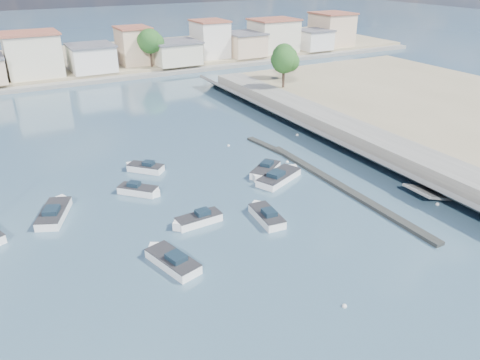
{
  "coord_description": "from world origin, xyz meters",
  "views": [
    {
      "loc": [
        -24.38,
        -24.28,
        22.28
      ],
      "look_at": [
        -3.01,
        14.49,
        1.4
      ],
      "focal_mm": 35.0,
      "sensor_mm": 36.0,
      "label": 1
    }
  ],
  "objects_px": {
    "motorboat_c": "(197,220)",
    "motorboat_h": "(280,177)",
    "motorboat_e": "(55,212)",
    "motorboat_g": "(140,191)",
    "motorboat_f": "(144,168)",
    "motorboat_a": "(171,260)",
    "motorboat_d": "(264,171)",
    "motorboat_b": "(266,215)"
  },
  "relations": [
    {
      "from": "motorboat_c",
      "to": "motorboat_f",
      "type": "relative_size",
      "value": 1.18
    },
    {
      "from": "motorboat_a",
      "to": "motorboat_d",
      "type": "relative_size",
      "value": 1.16
    },
    {
      "from": "motorboat_a",
      "to": "motorboat_h",
      "type": "distance_m",
      "value": 18.94
    },
    {
      "from": "motorboat_f",
      "to": "motorboat_g",
      "type": "height_order",
      "value": "same"
    },
    {
      "from": "motorboat_b",
      "to": "motorboat_d",
      "type": "relative_size",
      "value": 1.04
    },
    {
      "from": "motorboat_b",
      "to": "motorboat_e",
      "type": "height_order",
      "value": "same"
    },
    {
      "from": "motorboat_c",
      "to": "motorboat_e",
      "type": "height_order",
      "value": "same"
    },
    {
      "from": "motorboat_h",
      "to": "motorboat_d",
      "type": "bearing_deg",
      "value": 109.65
    },
    {
      "from": "motorboat_f",
      "to": "motorboat_h",
      "type": "relative_size",
      "value": 0.64
    },
    {
      "from": "motorboat_c",
      "to": "motorboat_d",
      "type": "height_order",
      "value": "same"
    },
    {
      "from": "motorboat_a",
      "to": "motorboat_b",
      "type": "distance_m",
      "value": 10.85
    },
    {
      "from": "motorboat_f",
      "to": "motorboat_g",
      "type": "bearing_deg",
      "value": -112.42
    },
    {
      "from": "motorboat_c",
      "to": "motorboat_h",
      "type": "height_order",
      "value": "same"
    },
    {
      "from": "motorboat_b",
      "to": "motorboat_d",
      "type": "xyz_separation_m",
      "value": [
        5.26,
        8.76,
        -0.0
      ]
    },
    {
      "from": "motorboat_g",
      "to": "motorboat_h",
      "type": "height_order",
      "value": "same"
    },
    {
      "from": "motorboat_c",
      "to": "motorboat_h",
      "type": "xyz_separation_m",
      "value": [
        12.15,
        4.33,
        -0.0
      ]
    },
    {
      "from": "motorboat_b",
      "to": "motorboat_g",
      "type": "bearing_deg",
      "value": 129.13
    },
    {
      "from": "motorboat_d",
      "to": "motorboat_h",
      "type": "height_order",
      "value": "same"
    },
    {
      "from": "motorboat_b",
      "to": "motorboat_h",
      "type": "xyz_separation_m",
      "value": [
        6.02,
        6.63,
        0.0
      ]
    },
    {
      "from": "motorboat_a",
      "to": "motorboat_d",
      "type": "distance_m",
      "value": 19.43
    },
    {
      "from": "motorboat_a",
      "to": "motorboat_e",
      "type": "distance_m",
      "value": 14.52
    },
    {
      "from": "motorboat_b",
      "to": "motorboat_h",
      "type": "relative_size",
      "value": 0.8
    },
    {
      "from": "motorboat_c",
      "to": "motorboat_h",
      "type": "bearing_deg",
      "value": 19.63
    },
    {
      "from": "motorboat_e",
      "to": "motorboat_a",
      "type": "bearing_deg",
      "value": -61.81
    },
    {
      "from": "motorboat_b",
      "to": "motorboat_f",
      "type": "xyz_separation_m",
      "value": [
        -6.54,
        16.32,
        0.0
      ]
    },
    {
      "from": "motorboat_c",
      "to": "motorboat_g",
      "type": "relative_size",
      "value": 1.2
    },
    {
      "from": "motorboat_f",
      "to": "motorboat_g",
      "type": "xyz_separation_m",
      "value": [
        -2.27,
        -5.49,
        0.0
      ]
    },
    {
      "from": "motorboat_e",
      "to": "motorboat_g",
      "type": "relative_size",
      "value": 1.48
    },
    {
      "from": "motorboat_b",
      "to": "motorboat_f",
      "type": "height_order",
      "value": "same"
    },
    {
      "from": "motorboat_c",
      "to": "motorboat_e",
      "type": "distance_m",
      "value": 13.81
    },
    {
      "from": "motorboat_h",
      "to": "motorboat_g",
      "type": "bearing_deg",
      "value": 164.21
    },
    {
      "from": "motorboat_e",
      "to": "motorboat_f",
      "type": "relative_size",
      "value": 1.46
    },
    {
      "from": "motorboat_b",
      "to": "motorboat_d",
      "type": "bearing_deg",
      "value": 59.03
    },
    {
      "from": "motorboat_d",
      "to": "motorboat_h",
      "type": "bearing_deg",
      "value": -70.35
    },
    {
      "from": "motorboat_d",
      "to": "motorboat_e",
      "type": "distance_m",
      "value": 22.72
    },
    {
      "from": "motorboat_e",
      "to": "motorboat_f",
      "type": "xyz_separation_m",
      "value": [
        10.87,
        6.05,
        -0.0
      ]
    },
    {
      "from": "motorboat_h",
      "to": "motorboat_a",
      "type": "bearing_deg",
      "value": -151.04
    },
    {
      "from": "motorboat_e",
      "to": "motorboat_g",
      "type": "height_order",
      "value": "same"
    },
    {
      "from": "motorboat_a",
      "to": "motorboat_e",
      "type": "relative_size",
      "value": 0.96
    },
    {
      "from": "motorboat_a",
      "to": "motorboat_h",
      "type": "relative_size",
      "value": 0.9
    },
    {
      "from": "motorboat_e",
      "to": "motorboat_f",
      "type": "bearing_deg",
      "value": 29.12
    },
    {
      "from": "motorboat_e",
      "to": "motorboat_h",
      "type": "relative_size",
      "value": 0.94
    }
  ]
}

